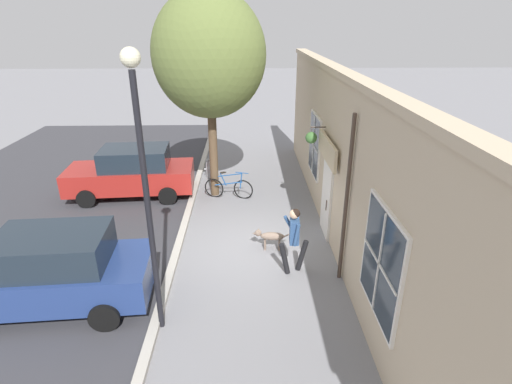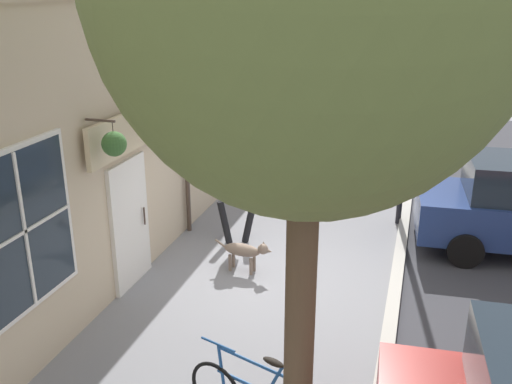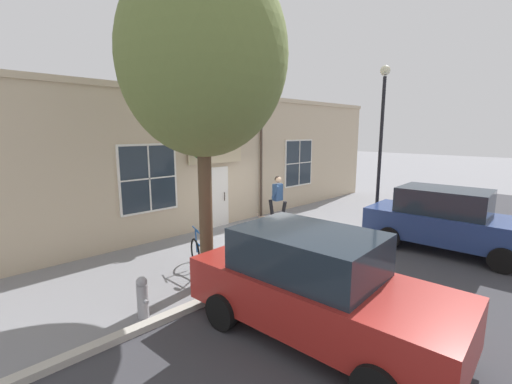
{
  "view_description": "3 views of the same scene",
  "coord_description": "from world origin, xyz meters",
  "px_view_note": "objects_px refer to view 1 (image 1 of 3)",
  "views": [
    {
      "loc": [
        0.11,
        9.57,
        5.75
      ],
      "look_at": [
        -0.15,
        -0.43,
        1.44
      ],
      "focal_mm": 28.0,
      "sensor_mm": 36.0,
      "label": 1
    },
    {
      "loc": [
        2.17,
        -8.16,
        4.63
      ],
      "look_at": [
        -0.69,
        1.39,
        1.01
      ],
      "focal_mm": 40.0,
      "sensor_mm": 36.0,
      "label": 2
    },
    {
      "loc": [
        7.08,
        -7.89,
        3.31
      ],
      "look_at": [
        0.14,
        -1.01,
        1.57
      ],
      "focal_mm": 24.0,
      "sensor_mm": 36.0,
      "label": 3
    }
  ],
  "objects_px": {
    "fire_hydrant": "(208,168)",
    "leaning_bicycle": "(229,188)",
    "dog_on_leash": "(270,236)",
    "street_lamp": "(143,166)",
    "parked_car_nearest_curb": "(132,172)",
    "pedestrian_walking": "(294,235)",
    "parked_car_mid_block": "(49,271)",
    "street_tree_by_curb": "(208,59)"
  },
  "relations": [
    {
      "from": "leaning_bicycle",
      "to": "parked_car_nearest_curb",
      "type": "height_order",
      "value": "parked_car_nearest_curb"
    },
    {
      "from": "pedestrian_walking",
      "to": "parked_car_mid_block",
      "type": "relative_size",
      "value": 0.39
    },
    {
      "from": "pedestrian_walking",
      "to": "dog_on_leash",
      "type": "xyz_separation_m",
      "value": [
        0.5,
        -1.08,
        -0.65
      ]
    },
    {
      "from": "parked_car_nearest_curb",
      "to": "fire_hydrant",
      "type": "bearing_deg",
      "value": -145.25
    },
    {
      "from": "street_tree_by_curb",
      "to": "fire_hydrant",
      "type": "bearing_deg",
      "value": -79.15
    },
    {
      "from": "leaning_bicycle",
      "to": "dog_on_leash",
      "type": "bearing_deg",
      "value": 109.68
    },
    {
      "from": "street_tree_by_curb",
      "to": "street_lamp",
      "type": "distance_m",
      "value": 6.9
    },
    {
      "from": "leaning_bicycle",
      "to": "fire_hydrant",
      "type": "xyz_separation_m",
      "value": [
        0.88,
        -2.02,
        0.02
      ]
    },
    {
      "from": "pedestrian_walking",
      "to": "parked_car_nearest_curb",
      "type": "bearing_deg",
      "value": -43.43
    },
    {
      "from": "parked_car_nearest_curb",
      "to": "street_lamp",
      "type": "height_order",
      "value": "street_lamp"
    },
    {
      "from": "street_lamp",
      "to": "dog_on_leash",
      "type": "bearing_deg",
      "value": -129.14
    },
    {
      "from": "street_lamp",
      "to": "fire_hydrant",
      "type": "height_order",
      "value": "street_lamp"
    },
    {
      "from": "parked_car_nearest_curb",
      "to": "dog_on_leash",
      "type": "bearing_deg",
      "value": 140.78
    },
    {
      "from": "pedestrian_walking",
      "to": "dog_on_leash",
      "type": "bearing_deg",
      "value": -64.93
    },
    {
      "from": "dog_on_leash",
      "to": "parked_car_nearest_curb",
      "type": "relative_size",
      "value": 0.24
    },
    {
      "from": "parked_car_nearest_curb",
      "to": "leaning_bicycle",
      "type": "bearing_deg",
      "value": 175.15
    },
    {
      "from": "parked_car_mid_block",
      "to": "fire_hydrant",
      "type": "distance_m",
      "value": 8.19
    },
    {
      "from": "pedestrian_walking",
      "to": "street_tree_by_curb",
      "type": "xyz_separation_m",
      "value": [
        2.31,
        -4.92,
        3.6
      ]
    },
    {
      "from": "street_tree_by_curb",
      "to": "parked_car_mid_block",
      "type": "bearing_deg",
      "value": 63.63
    },
    {
      "from": "street_tree_by_curb",
      "to": "leaning_bicycle",
      "type": "relative_size",
      "value": 3.94
    },
    {
      "from": "parked_car_nearest_curb",
      "to": "fire_hydrant",
      "type": "distance_m",
      "value": 3.07
    },
    {
      "from": "pedestrian_walking",
      "to": "parked_car_mid_block",
      "type": "distance_m",
      "value": 5.44
    },
    {
      "from": "street_tree_by_curb",
      "to": "parked_car_nearest_curb",
      "type": "height_order",
      "value": "street_tree_by_curb"
    },
    {
      "from": "pedestrian_walking",
      "to": "street_lamp",
      "type": "xyz_separation_m",
      "value": [
        2.89,
        1.85,
        2.43
      ]
    },
    {
      "from": "pedestrian_walking",
      "to": "parked_car_mid_block",
      "type": "bearing_deg",
      "value": 12.11
    },
    {
      "from": "parked_car_nearest_curb",
      "to": "parked_car_mid_block",
      "type": "relative_size",
      "value": 1.0
    },
    {
      "from": "dog_on_leash",
      "to": "fire_hydrant",
      "type": "relative_size",
      "value": 1.37
    },
    {
      "from": "parked_car_nearest_curb",
      "to": "street_lamp",
      "type": "xyz_separation_m",
      "value": [
        -2.23,
        6.7,
        2.59
      ]
    },
    {
      "from": "leaning_bicycle",
      "to": "street_tree_by_curb",
      "type": "bearing_deg",
      "value": -33.06
    },
    {
      "from": "leaning_bicycle",
      "to": "fire_hydrant",
      "type": "bearing_deg",
      "value": -66.51
    },
    {
      "from": "pedestrian_walking",
      "to": "dog_on_leash",
      "type": "distance_m",
      "value": 1.36
    },
    {
      "from": "dog_on_leash",
      "to": "street_tree_by_curb",
      "type": "xyz_separation_m",
      "value": [
        1.8,
        -3.85,
        4.25
      ]
    },
    {
      "from": "fire_hydrant",
      "to": "leaning_bicycle",
      "type": "bearing_deg",
      "value": 113.49
    },
    {
      "from": "pedestrian_walking",
      "to": "parked_car_nearest_curb",
      "type": "xyz_separation_m",
      "value": [
        5.12,
        -4.85,
        -0.16
      ]
    },
    {
      "from": "street_tree_by_curb",
      "to": "street_lamp",
      "type": "bearing_deg",
      "value": 85.11
    },
    {
      "from": "dog_on_leash",
      "to": "leaning_bicycle",
      "type": "height_order",
      "value": "leaning_bicycle"
    },
    {
      "from": "leaning_bicycle",
      "to": "parked_car_mid_block",
      "type": "bearing_deg",
      "value": 57.97
    },
    {
      "from": "dog_on_leash",
      "to": "street_lamp",
      "type": "height_order",
      "value": "street_lamp"
    },
    {
      "from": "pedestrian_walking",
      "to": "parked_car_mid_block",
      "type": "xyz_separation_m",
      "value": [
        5.32,
        1.14,
        -0.16
      ]
    },
    {
      "from": "parked_car_mid_block",
      "to": "pedestrian_walking",
      "type": "bearing_deg",
      "value": -167.89
    },
    {
      "from": "street_tree_by_curb",
      "to": "leaning_bicycle",
      "type": "distance_m",
      "value": 4.31
    },
    {
      "from": "dog_on_leash",
      "to": "fire_hydrant",
      "type": "distance_m",
      "value": 5.89
    }
  ]
}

